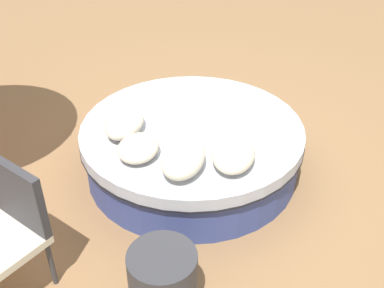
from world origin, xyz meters
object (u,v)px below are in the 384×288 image
throw_pillow_1 (138,148)px  side_table (163,281)px  round_bed (192,148)px  patio_chair (9,223)px  throw_pillow_3 (234,154)px  throw_pillow_2 (183,157)px  throw_pillow_0 (125,123)px

throw_pillow_1 → side_table: (1.03, 0.48, -0.33)m
throw_pillow_1 → round_bed: bearing=148.2°
throw_pillow_1 → patio_chair: (1.02, -0.60, -0.02)m
round_bed → throw_pillow_1: 0.72m
throw_pillow_3 → patio_chair: bearing=-52.1°
round_bed → patio_chair: size_ratio=2.13×
throw_pillow_1 → patio_chair: size_ratio=0.42×
throw_pillow_1 → side_table: bearing=25.0°
throw_pillow_2 → throw_pillow_3: size_ratio=1.08×
throw_pillow_2 → patio_chair: bearing=-47.2°
throw_pillow_3 → patio_chair: 1.77m
side_table → throw_pillow_0: bearing=-152.4°
throw_pillow_0 → side_table: (1.36, 0.71, -0.34)m
throw_pillow_2 → throw_pillow_3: 0.42m
round_bed → throw_pillow_2: size_ratio=3.80×
round_bed → throw_pillow_3: 0.74m
round_bed → throw_pillow_1: bearing=-31.8°
throw_pillow_0 → throw_pillow_2: (0.42, 0.64, 0.01)m
throw_pillow_1 → throw_pillow_2: (0.09, 0.40, 0.03)m
throw_pillow_0 → throw_pillow_1: throw_pillow_0 is taller
round_bed → throw_pillow_3: (0.48, 0.45, 0.33)m
round_bed → side_table: same height
throw_pillow_3 → side_table: throw_pillow_3 is taller
patio_chair → round_bed: bearing=-96.1°
throw_pillow_0 → patio_chair: size_ratio=0.52×
throw_pillow_0 → throw_pillow_3: size_ratio=1.00×
round_bed → throw_pillow_3: throw_pillow_3 is taller
throw_pillow_0 → side_table: throw_pillow_0 is taller
round_bed → throw_pillow_1: (0.55, -0.34, 0.32)m
throw_pillow_1 → side_table: throw_pillow_1 is taller
round_bed → throw_pillow_0: throw_pillow_0 is taller
round_bed → throw_pillow_0: (0.22, -0.57, 0.34)m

